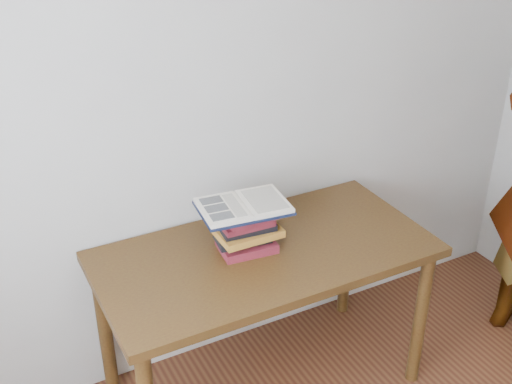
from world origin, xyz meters
TOP-DOWN VIEW (x-y plane):
  - desk at (0.05, 1.38)m, footprint 1.39×0.70m
  - book_stack at (-0.01, 1.43)m, footprint 0.27×0.20m
  - open_book at (-0.01, 1.45)m, footprint 0.38×0.29m

SIDE VIEW (x-z plane):
  - desk at x=0.05m, z-range 0.28..1.02m
  - book_stack at x=-0.01m, z-range 0.75..0.93m
  - open_book at x=-0.01m, z-range 0.92..0.95m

